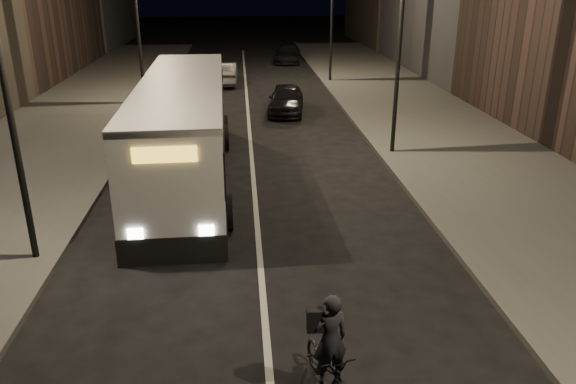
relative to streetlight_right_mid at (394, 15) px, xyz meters
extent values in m
plane|color=black|center=(-5.33, -12.00, -5.36)|extent=(180.00, 180.00, 0.00)
cube|color=#3D3D3A|center=(3.17, 2.00, -5.28)|extent=(7.00, 70.00, 0.16)
cube|color=#3D3D3A|center=(-13.83, 2.00, -5.28)|extent=(7.00, 70.00, 0.16)
cylinder|color=black|center=(0.27, 0.00, -1.20)|extent=(0.16, 0.16, 8.00)
cylinder|color=black|center=(0.27, 16.00, -1.20)|extent=(0.16, 0.16, 8.00)
cylinder|color=black|center=(-10.93, -8.00, -1.20)|extent=(0.16, 0.16, 8.00)
cylinder|color=black|center=(-10.93, 10.00, -1.20)|extent=(0.16, 0.16, 8.00)
cube|color=silver|center=(-7.66, -2.06, -3.66)|extent=(3.01, 12.85, 3.41)
cube|color=black|center=(-7.66, -2.06, -3.18)|extent=(3.08, 12.43, 1.23)
cube|color=silver|center=(-7.66, -2.06, -2.00)|extent=(3.03, 12.85, 0.19)
cube|color=gold|center=(-7.48, -8.45, -2.48)|extent=(1.49, 0.17, 0.37)
cylinder|color=black|center=(-8.87, -6.57, -4.83)|extent=(0.40, 1.08, 1.07)
cylinder|color=black|center=(-6.21, -6.49, -4.83)|extent=(0.40, 1.08, 1.07)
cylinder|color=black|center=(-9.10, 1.96, -4.83)|extent=(0.40, 1.08, 1.07)
cylinder|color=black|center=(-6.44, 2.03, -4.83)|extent=(0.40, 1.08, 1.07)
imported|color=black|center=(-4.36, -13.21, -4.90)|extent=(1.02, 1.84, 0.92)
imported|color=black|center=(-4.36, -13.41, -4.18)|extent=(0.69, 0.54, 1.67)
imported|color=black|center=(-3.37, 7.48, -4.63)|extent=(2.26, 4.46, 1.46)
imported|color=#343537|center=(-6.65, 15.86, -4.65)|extent=(1.62, 4.38, 1.43)
imported|color=black|center=(-1.73, 25.34, -4.65)|extent=(2.57, 5.11, 1.42)
camera|label=1|loc=(-5.70, -21.00, 1.41)|focal=35.00mm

